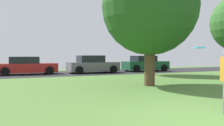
{
  "coord_description": "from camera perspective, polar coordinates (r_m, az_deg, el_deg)",
  "views": [
    {
      "loc": [
        -4.36,
        -4.22,
        1.5
      ],
      "look_at": [
        0.0,
        5.36,
        1.17
      ],
      "focal_mm": 39.38,
      "sensor_mm": 36.0,
      "label": 1
    }
  ],
  "objects": [
    {
      "name": "ground_plane",
      "position": [
        6.25,
        21.32,
        -12.19
      ],
      "size": [
        44.0,
        44.0,
        0.0
      ],
      "primitive_type": "plane",
      "color": "#547F38"
    },
    {
      "name": "parked_car_grey",
      "position": [
        21.13,
        -4.57,
        -0.44
      ],
      "size": [
        4.3,
        2.09,
        1.49
      ],
      "color": "slate",
      "rests_on": "ground_plane"
    },
    {
      "name": "oak_tree_left",
      "position": [
        12.45,
        8.77,
        12.66
      ],
      "size": [
        4.72,
        4.72,
        6.22
      ],
      "color": "brown",
      "rests_on": "ground_plane"
    },
    {
      "name": "parked_car_green",
      "position": [
        23.56,
        7.69,
        -0.24
      ],
      "size": [
        4.3,
        2.04,
        1.47
      ],
      "color": "#195633",
      "rests_on": "ground_plane"
    },
    {
      "name": "oak_tree_right",
      "position": [
        19.27,
        8.6,
        8.21
      ],
      "size": [
        3.82,
        3.82,
        5.59
      ],
      "color": "brown",
      "rests_on": "ground_plane"
    },
    {
      "name": "frisbee_disc",
      "position": [
        6.09,
        19.65,
        3.36
      ],
      "size": [
        0.28,
        0.28,
        0.03
      ],
      "color": "#2DB2E0"
    },
    {
      "name": "road_strip",
      "position": [
        20.74,
        -12.28,
        -2.39
      ],
      "size": [
        44.0,
        6.4,
        0.01
      ],
      "primitive_type": "cube",
      "color": "#28282B",
      "rests_on": "ground_plane"
    },
    {
      "name": "parked_car_red",
      "position": [
        20.5,
        -19.3,
        -0.71
      ],
      "size": [
        4.58,
        1.94,
        1.4
      ],
      "color": "#B21E1E",
      "rests_on": "ground_plane"
    }
  ]
}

